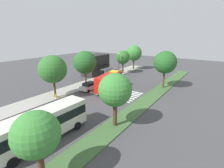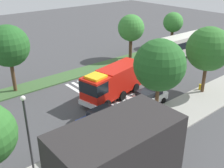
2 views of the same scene
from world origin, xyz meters
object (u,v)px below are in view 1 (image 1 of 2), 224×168
parked_car_mid (108,79)px  street_lamp (119,62)px  sidewalk_tree_east (123,58)px  sidewalk_tree_far_west (53,69)px  median_tree_far_west (36,135)px  sidewalk_tree_west (85,63)px  median_tree_center (165,62)px  fire_truck (110,81)px  parked_car_west (90,86)px  bus_stop_shelter (108,71)px  bench_near_shelter (98,79)px  median_tree_west (115,90)px  fire_hydrant (56,96)px  transit_bus (42,124)px  sidewalk_tree_far_east (134,53)px

parked_car_mid → street_lamp: bearing=11.5°
sidewalk_tree_east → sidewalk_tree_far_west: bearing=180.0°
street_lamp → median_tree_far_west: street_lamp is taller
sidewalk_tree_far_west → sidewalk_tree_west: (8.30, -0.00, 0.06)m
sidewalk_tree_east → median_tree_center: size_ratio=0.84×
fire_truck → median_tree_center: bearing=-59.4°
parked_car_west → sidewalk_tree_west: bearing=62.7°
parked_car_west → bus_stop_shelter: (9.81, 2.47, 1.02)m
fire_truck → street_lamp: street_lamp is taller
bus_stop_shelter → street_lamp: (4.54, -0.67, 1.94)m
bench_near_shelter → sidewalk_tree_far_west: (-12.98, -0.29, 4.84)m
fire_truck → sidewalk_tree_far_west: bearing=136.4°
sidewalk_tree_far_west → median_tree_far_west: sidewalk_tree_far_west is taller
bench_near_shelter → median_tree_west: 21.65m
bench_near_shelter → median_tree_far_west: (-25.38, -14.99, 3.87)m
street_lamp → fire_hydrant: bearing=-179.7°
street_lamp → sidewalk_tree_west: size_ratio=0.80×
street_lamp → fire_hydrant: (-21.75, -0.10, -3.34)m
sidewalk_tree_far_west → sidewalk_tree_west: size_ratio=0.99×
median_tree_far_west → fire_hydrant: size_ratio=8.78×
fire_truck → median_tree_center: (7.87, -8.81, 3.66)m
transit_bus → bench_near_shelter: (22.08, 10.14, -1.51)m
street_lamp → median_tree_center: median_tree_center is taller
street_lamp → sidewalk_tree_west: 13.33m
fire_truck → parked_car_mid: (4.51, 3.68, -1.18)m
fire_truck → transit_bus: size_ratio=0.81×
bench_near_shelter → median_tree_center: median_tree_center is taller
bench_near_shelter → median_tree_center: bearing=-74.5°
parked_car_mid → transit_bus: bearing=-163.1°
sidewalk_tree_far_east → median_tree_west: 36.50m
sidewalk_tree_far_west → parked_car_mid: bearing=-9.1°
sidewalk_tree_far_east → median_tree_far_west: (-43.79, -14.70, -0.94)m
median_tree_west → transit_bus: bearing=145.6°
sidewalk_tree_far_west → median_tree_far_west: (-12.40, -14.70, -0.97)m
fire_truck → fire_hydrant: size_ratio=12.79×
median_tree_far_west → fire_hydrant: 19.11m
street_lamp → bench_near_shelter: bearing=175.4°
parked_car_mid → sidewalk_tree_far_east: (17.62, 2.20, 4.54)m
median_tree_center → street_lamp: bearing=73.0°
transit_bus → sidewalk_tree_west: bearing=-148.8°
transit_bus → sidewalk_tree_far_east: (40.50, 9.84, 3.29)m
parked_car_west → transit_bus: transit_bus is taller
sidewalk_tree_west → fire_hydrant: 9.90m
sidewalk_tree_east → median_tree_west: (-26.37, -14.70, 0.18)m
parked_car_west → fire_hydrant: (-7.40, 1.70, -0.38)m
parked_car_mid → sidewalk_tree_east: 11.49m
parked_car_west → median_tree_far_west: (-19.57, -12.50, 3.59)m
sidewalk_tree_far_east → median_tree_west: size_ratio=1.13×
fire_truck → sidewalk_tree_far_east: sidewalk_tree_far_east is taller
parked_car_mid → bus_stop_shelter: 4.17m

